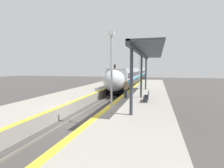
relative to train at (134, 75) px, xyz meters
name	(u,v)px	position (x,y,z in m)	size (l,w,h in m)	color
ground_plane	(83,120)	(0.00, -27.95, -2.15)	(120.00, 120.00, 0.00)	#423F3D
rail_left	(74,118)	(-0.72, -27.95, -2.08)	(0.08, 90.00, 0.15)	slate
rail_right	(92,119)	(0.72, -27.95, -2.08)	(0.08, 90.00, 0.15)	slate
train	(134,75)	(0.00, 0.00, 0.00)	(2.91, 39.77, 3.76)	black
platform_right	(137,118)	(4.01, -27.95, -1.70)	(4.81, 64.00, 0.92)	gray
platform_left	(37,110)	(-3.97, -27.95, -1.70)	(4.74, 64.00, 0.92)	gray
platform_bench	(147,96)	(4.45, -24.27, -0.76)	(0.44, 1.71, 0.89)	#2D333D
person_waiting	(126,89)	(2.32, -22.98, -0.33)	(0.36, 0.23, 1.75)	#333338
railway_signal	(115,74)	(-2.16, -9.22, 0.55)	(0.28, 0.28, 4.43)	#59595E
lamppost_near	(111,67)	(2.46, -28.89, 1.75)	(0.36, 0.20, 5.21)	#9E9EA3
lamppost_mid	(131,67)	(2.46, -20.33, 1.75)	(0.36, 0.20, 5.21)	#9E9EA3
lamppost_far	(139,67)	(2.46, -11.77, 1.75)	(0.36, 0.20, 5.21)	#9E9EA3
station_canopy	(148,55)	(4.33, -22.38, 2.89)	(2.02, 16.28, 4.44)	#333842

